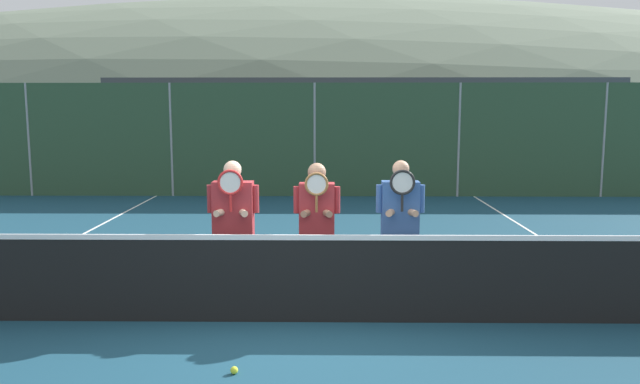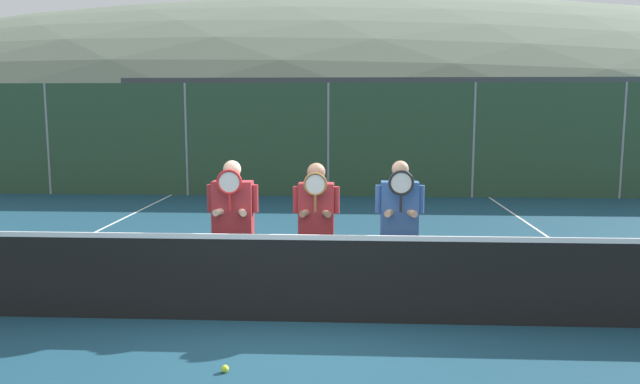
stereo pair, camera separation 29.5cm
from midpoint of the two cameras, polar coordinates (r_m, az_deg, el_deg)
name	(u,v)px [view 2 (the right image)]	position (r m, az deg, el deg)	size (l,w,h in m)	color
ground_plane	(293,322)	(6.95, -1.26, -11.76)	(120.00, 120.00, 0.00)	navy
hill_distant	(347,130)	(62.74, 2.61, 5.71)	(120.38, 66.88, 23.41)	slate
clubhouse_building	(378,121)	(25.99, 5.66, 6.44)	(19.43, 5.50, 3.38)	#9EA3A8
fence_back	(328,140)	(16.14, 1.29, 4.77)	(22.37, 0.06, 2.93)	gray
tennis_net	(293,277)	(6.79, -1.27, -7.79)	(11.17, 0.09, 1.07)	gray
court_line_left_sideline	(53,253)	(10.85, -22.51, -5.14)	(0.05, 16.00, 0.01)	white
court_line_right_sideline	(581,259)	(10.46, 23.54, -5.67)	(0.05, 16.00, 0.01)	white
player_leftmost	(233,220)	(7.28, -6.82, -2.59)	(0.60, 0.34, 1.72)	#56565B
player_center_left	(316,222)	(7.29, 0.81, -2.74)	(0.55, 0.34, 1.68)	#56565B
player_center_right	(399,223)	(7.23, 8.43, -2.81)	(0.56, 0.34, 1.72)	#56565B
car_far_left	(120,150)	(20.87, -17.46, 3.64)	(4.31, 1.95, 1.84)	black
car_left_of_center	(272,152)	(19.54, -4.02, 3.68)	(4.19, 1.92, 1.81)	slate
car_center	(430,152)	(19.59, 10.46, 3.63)	(4.35, 2.00, 1.84)	navy
tennis_ball_on_court	(225,369)	(5.75, -7.17, -15.75)	(0.07, 0.07, 0.07)	#CCDB33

